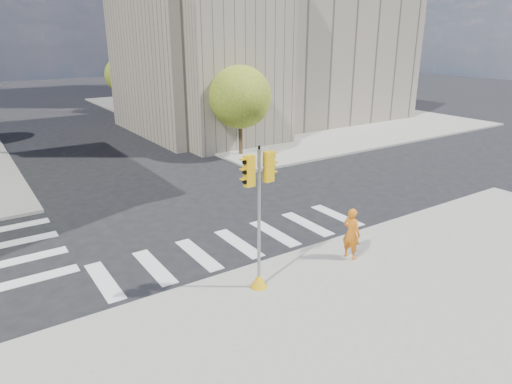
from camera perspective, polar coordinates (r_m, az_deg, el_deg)
ground at (r=20.21m, az=-4.97°, el=-4.33°), size 160.00×160.00×0.00m
sidewalk_near at (r=12.99m, az=20.95°, el=-19.96°), size 30.00×14.00×0.15m
sidewalk_far_right at (r=51.82m, az=0.49°, el=10.24°), size 28.00×40.00×0.15m
civic_building at (r=43.05m, az=0.84°, el=18.06°), size 26.00×16.00×19.39m
tree_re_near at (r=31.23m, az=-2.00°, el=11.77°), size 4.20×4.20×6.16m
tree_re_mid at (r=41.82m, az=-10.97°, el=13.70°), size 4.60×4.60×6.66m
tree_re_far at (r=53.08m, az=-16.22°, el=13.84°), size 4.00×4.00×5.88m
lamp_near at (r=34.85m, az=-4.86°, el=13.35°), size 0.35×0.18×8.11m
lamp_far at (r=47.54m, az=-13.37°, el=14.42°), size 0.35×0.18×8.11m
traffic_signal at (r=14.38m, az=0.37°, el=-4.82°), size 1.08×0.56×4.75m
photographer at (r=17.09m, az=11.83°, el=-5.08°), size 0.61×0.79×1.95m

